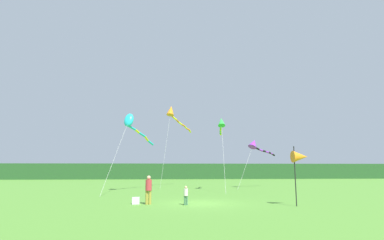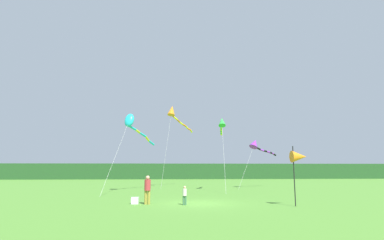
{
  "view_description": "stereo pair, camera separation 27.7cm",
  "coord_description": "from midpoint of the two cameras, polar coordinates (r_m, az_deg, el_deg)",
  "views": [
    {
      "loc": [
        -2.19,
        -19.83,
        2.15
      ],
      "look_at": [
        0.0,
        6.0,
        6.18
      ],
      "focal_mm": 29.17,
      "sensor_mm": 36.0,
      "label": 1
    },
    {
      "loc": [
        -1.91,
        -19.85,
        2.15
      ],
      "look_at": [
        0.0,
        6.0,
        6.18
      ],
      "focal_mm": 29.17,
      "sensor_mm": 36.0,
      "label": 2
    }
  ],
  "objects": [
    {
      "name": "distant_treeline",
      "position": [
        64.88,
        -3.07,
        -9.34
      ],
      "size": [
        108.0,
        3.59,
        3.1
      ],
      "primitive_type": "cube",
      "color": "#234C23",
      "rests_on": "ground"
    },
    {
      "name": "kite_orange",
      "position": [
        36.96,
        -3.7,
        1.2
      ],
      "size": [
        3.89,
        7.14,
        9.51
      ],
      "color": "#B2B2B2",
      "rests_on": "ground"
    },
    {
      "name": "person_child",
      "position": [
        19.05,
        -1.56,
        -13.44
      ],
      "size": [
        0.24,
        0.24,
        1.11
      ],
      "color": "#3F724C",
      "rests_on": "ground"
    },
    {
      "name": "kite_green",
      "position": [
        31.22,
        5.13,
        -0.7
      ],
      "size": [
        0.95,
        6.5,
        7.27
      ],
      "color": "#B2B2B2",
      "rests_on": "ground"
    },
    {
      "name": "cooler_box",
      "position": [
        19.91,
        -10.62,
        -14.29
      ],
      "size": [
        0.44,
        0.39,
        0.41
      ],
      "primitive_type": "cube",
      "color": "silver",
      "rests_on": "ground"
    },
    {
      "name": "kite_cyan",
      "position": [
        30.27,
        -11.17,
        -0.71
      ],
      "size": [
        3.73,
        9.23,
        7.36
      ],
      "color": "#B2B2B2",
      "rests_on": "ground"
    },
    {
      "name": "person_adult",
      "position": [
        19.53,
        -8.36,
        -12.24
      ],
      "size": [
        0.38,
        0.38,
        1.71
      ],
      "color": "olive",
      "rests_on": "ground"
    },
    {
      "name": "banner_flag_pole",
      "position": [
        19.47,
        18.73,
        -6.47
      ],
      "size": [
        0.9,
        0.7,
        3.45
      ],
      "color": "black",
      "rests_on": "ground"
    },
    {
      "name": "ground_plane",
      "position": [
        20.06,
        1.09,
        -14.98
      ],
      "size": [
        120.0,
        120.0,
        0.0
      ],
      "primitive_type": "plane",
      "color": "#4C842D"
    },
    {
      "name": "kite_purple",
      "position": [
        35.82,
        11.31,
        -4.49
      ],
      "size": [
        5.75,
        4.73,
        5.55
      ],
      "color": "#B2B2B2",
      "rests_on": "ground"
    }
  ]
}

